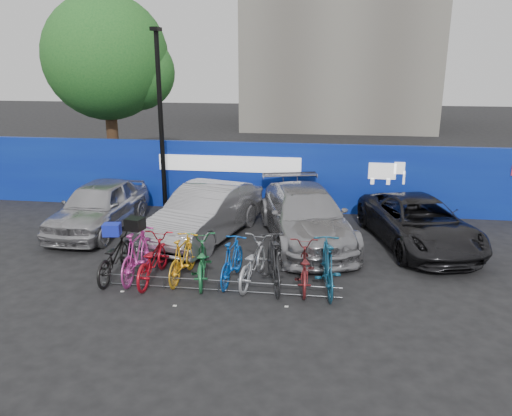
% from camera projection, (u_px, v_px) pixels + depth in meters
% --- Properties ---
extents(ground, '(100.00, 100.00, 0.00)m').
position_uv_depth(ground, '(224.00, 281.00, 12.01)').
color(ground, black).
rests_on(ground, ground).
extents(hoarding, '(22.00, 0.18, 2.40)m').
position_uv_depth(hoarding, '(258.00, 177.00, 17.36)').
color(hoarding, '#0A1B8E').
rests_on(hoarding, ground).
extents(tree, '(5.40, 5.20, 7.80)m').
position_uv_depth(tree, '(112.00, 61.00, 21.01)').
color(tree, '#382314').
rests_on(tree, ground).
extents(lamppost, '(0.25, 0.50, 6.11)m').
position_uv_depth(lamppost, '(161.00, 117.00, 16.63)').
color(lamppost, black).
rests_on(lamppost, ground).
extents(bike_rack, '(5.60, 0.03, 0.30)m').
position_uv_depth(bike_rack, '(219.00, 285.00, 11.40)').
color(bike_rack, '#595B60').
rests_on(bike_rack, ground).
extents(car_0, '(1.98, 4.58, 1.54)m').
position_uv_depth(car_0, '(99.00, 206.00, 15.44)').
color(car_0, '#A6A5AA').
rests_on(car_0, ground).
extents(car_1, '(2.85, 5.05, 1.58)m').
position_uv_depth(car_1, '(206.00, 213.00, 14.70)').
color(car_1, '#9E9EA2').
rests_on(car_1, ground).
extents(car_2, '(3.48, 5.71, 1.55)m').
position_uv_depth(car_2, '(305.00, 216.00, 14.45)').
color(car_2, '#9D9DA1').
rests_on(car_2, ground).
extents(car_3, '(3.40, 5.31, 1.36)m').
position_uv_depth(car_3, '(419.00, 222.00, 14.14)').
color(car_3, black).
rests_on(car_3, ground).
extents(bike_0, '(0.76, 2.06, 1.07)m').
position_uv_depth(bike_0, '(114.00, 256.00, 12.11)').
color(bike_0, black).
rests_on(bike_0, ground).
extents(bike_1, '(0.58, 2.04, 1.22)m').
position_uv_depth(bike_1, '(137.00, 254.00, 12.07)').
color(bike_1, '#D33CA7').
rests_on(bike_1, ground).
extents(bike_2, '(0.73, 2.04, 1.07)m').
position_uv_depth(bike_2, '(152.00, 259.00, 11.92)').
color(bike_2, '#AB0D1B').
rests_on(bike_2, ground).
extents(bike_3, '(0.66, 1.86, 1.09)m').
position_uv_depth(bike_3, '(183.00, 258.00, 11.98)').
color(bike_3, orange).
rests_on(bike_3, ground).
extents(bike_4, '(1.09, 2.07, 1.04)m').
position_uv_depth(bike_4, '(201.00, 260.00, 11.89)').
color(bike_4, '#20743D').
rests_on(bike_4, ground).
extents(bike_5, '(0.69, 1.84, 1.08)m').
position_uv_depth(bike_5, '(232.00, 260.00, 11.84)').
color(bike_5, blue).
rests_on(bike_5, ground).
extents(bike_6, '(1.00, 2.08, 1.05)m').
position_uv_depth(bike_6, '(253.00, 262.00, 11.79)').
color(bike_6, '#9D9FA4').
rests_on(bike_6, ground).
extents(bike_7, '(1.03, 2.10, 1.22)m').
position_uv_depth(bike_7, '(274.00, 262.00, 11.57)').
color(bike_7, black).
rests_on(bike_7, ground).
extents(bike_8, '(0.77, 1.95, 1.00)m').
position_uv_depth(bike_8, '(304.00, 266.00, 11.59)').
color(bike_8, maroon).
rests_on(bike_8, ground).
extents(bike_9, '(0.80, 2.09, 1.22)m').
position_uv_depth(bike_9, '(327.00, 266.00, 11.36)').
color(bike_9, navy).
rests_on(bike_9, ground).
extents(cargo_crate, '(0.44, 0.36, 0.29)m').
position_uv_depth(cargo_crate, '(112.00, 230.00, 11.92)').
color(cargo_crate, '#1523B2').
rests_on(cargo_crate, bike_0).
extents(cargo_topcase, '(0.46, 0.43, 0.29)m').
position_uv_depth(cargo_topcase, '(135.00, 224.00, 11.85)').
color(cargo_topcase, black).
rests_on(cargo_topcase, bike_1).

